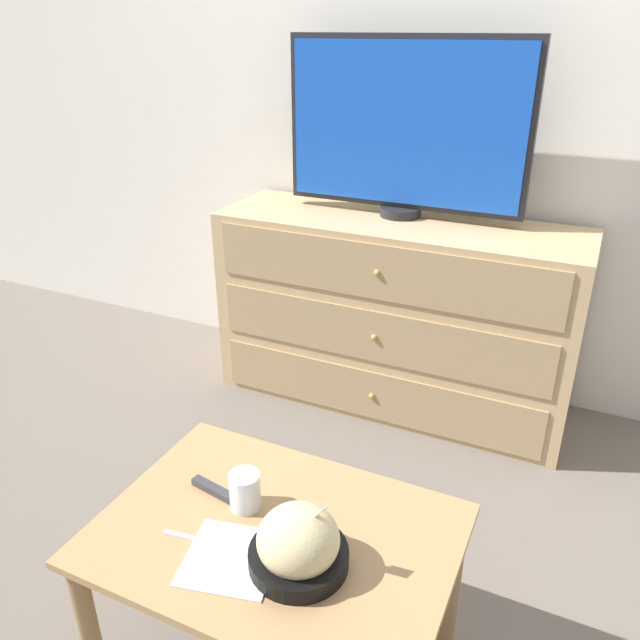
# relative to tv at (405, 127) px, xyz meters

# --- Properties ---
(ground_plane) EXTENTS (12.00, 12.00, 0.00)m
(ground_plane) POSITION_rel_tv_xyz_m (0.10, 0.18, -1.10)
(ground_plane) COLOR #70665B
(wall_back) EXTENTS (12.00, 0.05, 2.60)m
(wall_back) POSITION_rel_tv_xyz_m (0.10, 0.20, 0.20)
(wall_back) COLOR white
(wall_back) RESTS_ON ground_plane
(dresser) EXTENTS (1.40, 0.46, 0.77)m
(dresser) POSITION_rel_tv_xyz_m (0.02, -0.08, -0.71)
(dresser) COLOR tan
(dresser) RESTS_ON ground_plane
(tv) EXTENTS (0.91, 0.16, 0.64)m
(tv) POSITION_rel_tv_xyz_m (0.00, 0.00, 0.00)
(tv) COLOR #232328
(tv) RESTS_ON dresser
(coffee_table) EXTENTS (0.78, 0.55, 0.44)m
(coffee_table) POSITION_rel_tv_xyz_m (0.19, -1.37, -0.73)
(coffee_table) COLOR tan
(coffee_table) RESTS_ON ground_plane
(takeout_bowl) EXTENTS (0.21, 0.21, 0.17)m
(takeout_bowl) POSITION_rel_tv_xyz_m (0.27, -1.42, -0.61)
(takeout_bowl) COLOR black
(takeout_bowl) RESTS_ON coffee_table
(drink_cup) EXTENTS (0.07, 0.07, 0.09)m
(drink_cup) POSITION_rel_tv_xyz_m (0.09, -1.32, -0.62)
(drink_cup) COLOR beige
(drink_cup) RESTS_ON coffee_table
(napkin) EXTENTS (0.22, 0.22, 0.00)m
(napkin) POSITION_rel_tv_xyz_m (0.14, -1.47, -0.66)
(napkin) COLOR white
(napkin) RESTS_ON coffee_table
(knife) EXTENTS (0.17, 0.03, 0.01)m
(knife) POSITION_rel_tv_xyz_m (0.05, -1.46, -0.66)
(knife) COLOR white
(knife) RESTS_ON coffee_table
(remote_control) EXTENTS (0.13, 0.05, 0.02)m
(remote_control) POSITION_rel_tv_xyz_m (-0.00, -1.32, -0.65)
(remote_control) COLOR #38383D
(remote_control) RESTS_ON coffee_table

